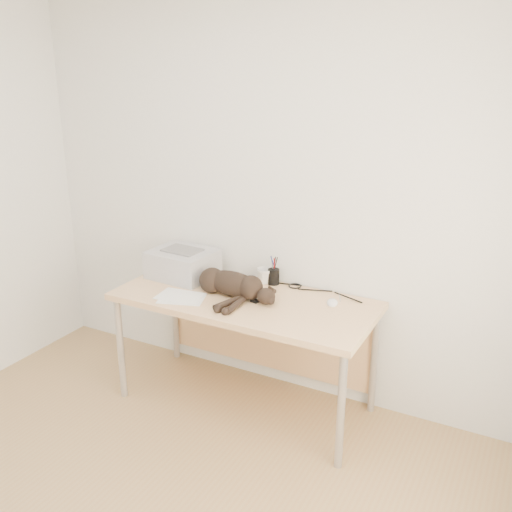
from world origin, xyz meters
The scene contains 11 objects.
wall_back centered at (0.00, 1.75, 1.30)m, with size 3.50×3.50×0.00m, color white.
desk centered at (0.00, 1.48, 0.61)m, with size 1.60×0.70×0.74m.
printer centered at (-0.54, 1.52, 0.83)m, with size 0.42×0.37×0.19m.
papers centered at (-0.34, 1.21, 0.74)m, with size 0.33×0.27×0.01m.
cat centered at (-0.10, 1.38, 0.81)m, with size 0.72×0.35×0.16m.
mug centered at (0.00, 1.67, 0.79)m, with size 0.11×0.11×0.10m, color white.
pen_cup centered at (0.06, 1.68, 0.79)m, with size 0.07×0.07×0.19m.
remote_grey centered at (-0.28, 1.52, 0.75)m, with size 0.05×0.17×0.02m, color slate.
remote_black centered at (0.10, 1.43, 0.75)m, with size 0.05×0.17×0.02m, color black.
mouse centered at (0.51, 1.56, 0.76)m, with size 0.07×0.11×0.04m, color white.
cable_tangle centered at (0.00, 1.70, 0.75)m, with size 1.36×0.09×0.01m, color black, non-canonical shape.
Camera 1 is at (1.56, -1.41, 2.11)m, focal length 40.00 mm.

